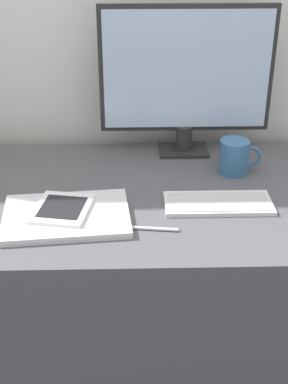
# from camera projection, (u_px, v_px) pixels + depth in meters

# --- Properties ---
(desk) EXTENTS (1.39, 0.69, 0.74)m
(desk) POSITION_uv_depth(u_px,v_px,m) (158.00, 297.00, 1.67)
(desk) COLOR #4C4C51
(desk) RESTS_ON ground_plane
(monitor) EXTENTS (0.53, 0.11, 0.46)m
(monitor) POSITION_uv_depth(u_px,v_px,m) (186.00, 77.00, 1.62)
(monitor) COLOR #262626
(monitor) RESTS_ON desk
(keyboard) EXTENTS (0.29, 0.12, 0.01)m
(keyboard) POSITION_uv_depth(u_px,v_px,m) (218.00, 203.00, 1.43)
(keyboard) COLOR silver
(keyboard) RESTS_ON desk
(laptop) EXTENTS (0.34, 0.26, 0.02)m
(laptop) POSITION_uv_depth(u_px,v_px,m) (66.00, 216.00, 1.37)
(laptop) COLOR #BCBCC1
(laptop) RESTS_ON desk
(ereader) EXTENTS (0.16, 0.18, 0.01)m
(ereader) POSITION_uv_depth(u_px,v_px,m) (62.00, 209.00, 1.37)
(ereader) COLOR white
(ereader) RESTS_ON laptop
(coffee_mug) EXTENTS (0.13, 0.09, 0.10)m
(coffee_mug) POSITION_uv_depth(u_px,v_px,m) (235.00, 157.00, 1.58)
(coffee_mug) COLOR #336089
(coffee_mug) RESTS_ON desk
(pen) EXTENTS (0.14, 0.03, 0.01)m
(pen) POSITION_uv_depth(u_px,v_px,m) (151.00, 229.00, 1.32)
(pen) COLOR silver
(pen) RESTS_ON desk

